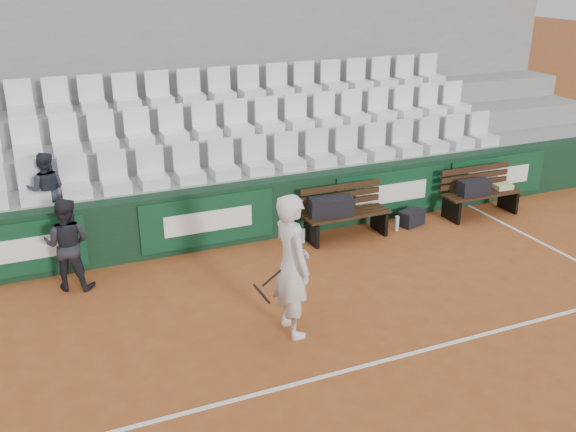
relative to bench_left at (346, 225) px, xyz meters
The scene contains 21 objects.
ground 4.02m from the bench_left, 121.47° to the right, with size 80.00×80.00×0.00m, color #9F4F24.
court_baseline 4.02m from the bench_left, 121.47° to the right, with size 18.00×0.06×0.01m, color white.
back_barrier 2.12m from the bench_left, 164.25° to the left, with size 18.00×0.34×1.00m.
grandstand_tier_front 2.43m from the bench_left, 150.08° to the left, with size 18.00×0.95×1.00m, color #969693.
grandstand_tier_mid 3.05m from the bench_left, 134.17° to the left, with size 18.00×0.95×1.45m, color gray.
grandstand_tier_back 3.81m from the bench_left, 123.99° to the left, with size 18.00×0.95×1.90m, color gray.
grandstand_rear_wall 4.71m from the bench_left, 119.30° to the left, with size 18.00×0.30×4.40m, color gray.
seat_row_front 2.57m from the bench_left, 153.81° to the left, with size 11.90×0.44×0.63m, color silver.
seat_row_mid 3.27m from the bench_left, 136.60° to the left, with size 11.90×0.44×0.63m, color white.
seat_row_back 4.11m from the bench_left, 125.54° to the left, with size 11.90×0.44×0.63m, color silver.
bench_left is the anchor object (origin of this frame).
bench_right 2.77m from the bench_left, ahead, with size 1.50×0.56×0.45m, color #361E10.
sports_bag_left 0.48m from the bench_left, behind, with size 0.73×0.31×0.31m, color black.
sports_bag_right 2.59m from the bench_left, ahead, with size 0.58×0.27×0.27m, color black.
towel 3.27m from the bench_left, ahead, with size 0.32×0.23×0.09m, color #CDC185.
sports_bag_ground 1.34m from the bench_left, ahead, with size 0.45×0.27×0.27m, color black.
water_bottle_near 0.77m from the bench_left, behind, with size 0.07×0.07×0.24m, color silver.
water_bottle_far 0.97m from the bench_left, ahead, with size 0.07×0.07×0.27m, color silver.
tennis_player 3.22m from the bench_left, 130.65° to the right, with size 0.73×0.70×1.85m.
ball_kid 4.51m from the bench_left, behind, with size 0.66×0.52×1.36m, color black.
spectator_c 4.94m from the bench_left, 166.85° to the left, with size 0.58×0.45×1.19m, color #202530.
Camera 1 is at (-2.77, -5.44, 4.38)m, focal length 40.00 mm.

